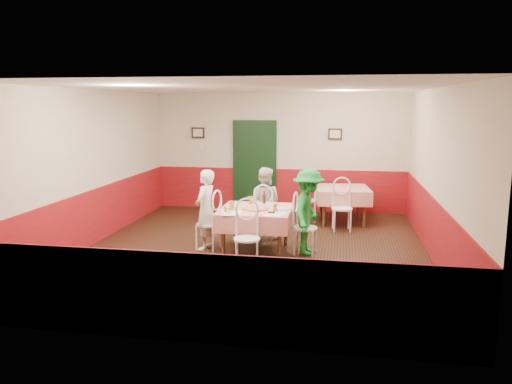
% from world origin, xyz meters
% --- Properties ---
extents(floor, '(7.00, 7.00, 0.00)m').
position_xyz_m(floor, '(0.00, 0.00, 0.00)').
color(floor, black).
rests_on(floor, ground).
extents(ceiling, '(7.00, 7.00, 0.00)m').
position_xyz_m(ceiling, '(0.00, 0.00, 2.80)').
color(ceiling, white).
rests_on(ceiling, back_wall).
extents(back_wall, '(6.00, 0.10, 2.80)m').
position_xyz_m(back_wall, '(0.00, 3.50, 1.40)').
color(back_wall, beige).
rests_on(back_wall, ground).
extents(front_wall, '(6.00, 0.10, 2.80)m').
position_xyz_m(front_wall, '(0.00, -3.50, 1.40)').
color(front_wall, beige).
rests_on(front_wall, ground).
extents(left_wall, '(0.10, 7.00, 2.80)m').
position_xyz_m(left_wall, '(-3.00, 0.00, 1.40)').
color(left_wall, beige).
rests_on(left_wall, ground).
extents(right_wall, '(0.10, 7.00, 2.80)m').
position_xyz_m(right_wall, '(3.00, 0.00, 1.40)').
color(right_wall, beige).
rests_on(right_wall, ground).
extents(wainscot_back, '(6.00, 0.03, 1.00)m').
position_xyz_m(wainscot_back, '(0.00, 3.48, 0.50)').
color(wainscot_back, maroon).
rests_on(wainscot_back, ground).
extents(wainscot_front, '(6.00, 0.03, 1.00)m').
position_xyz_m(wainscot_front, '(0.00, -3.48, 0.50)').
color(wainscot_front, maroon).
rests_on(wainscot_front, ground).
extents(wainscot_left, '(0.03, 7.00, 1.00)m').
position_xyz_m(wainscot_left, '(-2.98, 0.00, 0.50)').
color(wainscot_left, maroon).
rests_on(wainscot_left, ground).
extents(wainscot_right, '(0.03, 7.00, 1.00)m').
position_xyz_m(wainscot_right, '(2.98, 0.00, 0.50)').
color(wainscot_right, maroon).
rests_on(wainscot_right, ground).
extents(door, '(0.96, 0.06, 2.10)m').
position_xyz_m(door, '(-0.60, 3.45, 1.05)').
color(door, black).
rests_on(door, ground).
extents(picture_left, '(0.32, 0.03, 0.26)m').
position_xyz_m(picture_left, '(-2.00, 3.45, 1.85)').
color(picture_left, black).
rests_on(picture_left, back_wall).
extents(picture_right, '(0.32, 0.03, 0.26)m').
position_xyz_m(picture_right, '(1.30, 3.45, 1.85)').
color(picture_right, black).
rests_on(picture_right, back_wall).
extents(thermostat, '(0.10, 0.03, 0.10)m').
position_xyz_m(thermostat, '(-1.90, 3.45, 1.50)').
color(thermostat, white).
rests_on(thermostat, back_wall).
extents(main_table, '(1.22, 1.22, 0.77)m').
position_xyz_m(main_table, '(0.04, -0.04, 0.38)').
color(main_table, red).
rests_on(main_table, ground).
extents(second_table, '(1.24, 1.24, 0.77)m').
position_xyz_m(second_table, '(1.50, 2.44, 0.38)').
color(second_table, red).
rests_on(second_table, ground).
extents(chair_left, '(0.49, 0.49, 0.90)m').
position_xyz_m(chair_left, '(-0.81, -0.04, 0.45)').
color(chair_left, white).
rests_on(chair_left, ground).
extents(chair_right, '(0.46, 0.46, 0.90)m').
position_xyz_m(chair_right, '(0.89, -0.04, 0.45)').
color(chair_right, white).
rests_on(chair_right, ground).
extents(chair_far, '(0.47, 0.47, 0.90)m').
position_xyz_m(chair_far, '(0.04, 0.81, 0.45)').
color(chair_far, white).
rests_on(chair_far, ground).
extents(chair_near, '(0.49, 0.49, 0.90)m').
position_xyz_m(chair_near, '(0.04, -0.89, 0.45)').
color(chair_near, white).
rests_on(chair_near, ground).
extents(chair_second_a, '(0.46, 0.46, 0.90)m').
position_xyz_m(chair_second_a, '(0.75, 2.44, 0.45)').
color(chair_second_a, white).
rests_on(chair_second_a, ground).
extents(chair_second_b, '(0.46, 0.46, 0.90)m').
position_xyz_m(chair_second_b, '(1.50, 1.69, 0.45)').
color(chair_second_b, white).
rests_on(chair_second_b, ground).
extents(pizza, '(0.44, 0.44, 0.03)m').
position_xyz_m(pizza, '(0.04, -0.11, 0.77)').
color(pizza, '#B74723').
rests_on(pizza, main_table).
extents(plate_left, '(0.25, 0.25, 0.01)m').
position_xyz_m(plate_left, '(-0.40, -0.07, 0.77)').
color(plate_left, white).
rests_on(plate_left, main_table).
extents(plate_right, '(0.25, 0.25, 0.01)m').
position_xyz_m(plate_right, '(0.48, -0.01, 0.77)').
color(plate_right, white).
rests_on(plate_right, main_table).
extents(plate_far, '(0.25, 0.25, 0.01)m').
position_xyz_m(plate_far, '(0.07, 0.38, 0.77)').
color(plate_far, white).
rests_on(plate_far, main_table).
extents(glass_a, '(0.08, 0.08, 0.15)m').
position_xyz_m(glass_a, '(-0.34, -0.26, 0.83)').
color(glass_a, '#BF7219').
rests_on(glass_a, main_table).
extents(glass_b, '(0.07, 0.07, 0.13)m').
position_xyz_m(glass_b, '(0.40, -0.23, 0.82)').
color(glass_b, '#BF7219').
rests_on(glass_b, main_table).
extents(glass_c, '(0.08, 0.08, 0.14)m').
position_xyz_m(glass_c, '(-0.12, 0.34, 0.83)').
color(glass_c, '#BF7219').
rests_on(glass_c, main_table).
extents(beer_bottle, '(0.06, 0.06, 0.22)m').
position_xyz_m(beer_bottle, '(0.12, 0.36, 0.87)').
color(beer_bottle, '#381C0A').
rests_on(beer_bottle, main_table).
extents(shaker_a, '(0.04, 0.04, 0.09)m').
position_xyz_m(shaker_a, '(-0.36, -0.47, 0.81)').
color(shaker_a, silver).
rests_on(shaker_a, main_table).
extents(shaker_b, '(0.04, 0.04, 0.09)m').
position_xyz_m(shaker_b, '(-0.31, -0.51, 0.81)').
color(shaker_b, silver).
rests_on(shaker_b, main_table).
extents(shaker_c, '(0.04, 0.04, 0.09)m').
position_xyz_m(shaker_c, '(-0.42, -0.40, 0.81)').
color(shaker_c, '#B23319').
rests_on(shaker_c, main_table).
extents(menu_left, '(0.35, 0.44, 0.00)m').
position_xyz_m(menu_left, '(-0.29, -0.47, 0.76)').
color(menu_left, white).
rests_on(menu_left, main_table).
extents(menu_right, '(0.38, 0.45, 0.00)m').
position_xyz_m(menu_right, '(0.42, -0.40, 0.76)').
color(menu_right, white).
rests_on(menu_right, main_table).
extents(wallet, '(0.11, 0.09, 0.02)m').
position_xyz_m(wallet, '(0.35, -0.34, 0.77)').
color(wallet, black).
rests_on(wallet, main_table).
extents(diner_left, '(0.44, 0.58, 1.42)m').
position_xyz_m(diner_left, '(-0.86, -0.04, 0.71)').
color(diner_left, gray).
rests_on(diner_left, ground).
extents(diner_far, '(0.72, 0.59, 1.36)m').
position_xyz_m(diner_far, '(0.04, 0.86, 0.68)').
color(diner_far, gray).
rests_on(diner_far, ground).
extents(diner_right, '(0.67, 1.02, 1.47)m').
position_xyz_m(diner_right, '(0.94, -0.04, 0.74)').
color(diner_right, gray).
rests_on(diner_right, ground).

